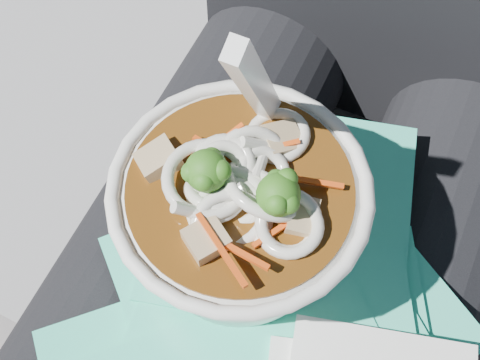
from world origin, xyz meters
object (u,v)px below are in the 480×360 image
at_px(lap, 272,305).
at_px(person_body, 316,201).
at_px(plastic_bag, 270,326).
at_px(stone_ledge, 307,278).
at_px(udon_bowl, 240,212).

xyz_separation_m(lap, person_body, (0.00, 0.09, 0.03)).
height_order(lap, plastic_bag, plastic_bag).
relative_size(lap, person_body, 0.48).
relative_size(stone_ledge, plastic_bag, 2.53).
height_order(person_body, udon_bowl, person_body).
height_order(plastic_bag, udon_bowl, udon_bowl).
relative_size(lap, plastic_bag, 1.21).
relative_size(person_body, plastic_bag, 2.52).
xyz_separation_m(stone_ledge, person_body, (0.00, -0.06, 0.33)).
distance_m(person_body, plastic_bag, 0.15).
bearing_deg(plastic_bag, stone_ledge, 93.65).
relative_size(plastic_bag, udon_bowl, 1.92).
height_order(stone_ledge, person_body, person_body).
bearing_deg(udon_bowl, stone_ledge, 79.04).
xyz_separation_m(lap, plastic_bag, (0.01, -0.04, 0.09)).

